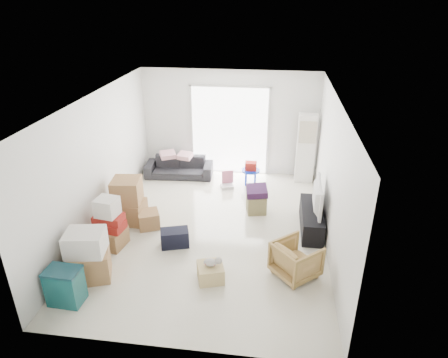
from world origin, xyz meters
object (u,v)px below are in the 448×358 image
at_px(sofa, 179,164).
at_px(wood_crate, 211,272).
at_px(ottoman, 256,203).
at_px(armchair, 296,258).
at_px(storage_bins, 65,286).
at_px(ac_tower, 306,149).
at_px(kids_table, 251,169).
at_px(tv_console, 311,219).
at_px(television, 313,206).

distance_m(sofa, wood_crate, 4.28).
distance_m(sofa, ottoman, 2.66).
bearing_deg(ottoman, armchair, -69.18).
bearing_deg(armchair, storage_bins, 66.50).
bearing_deg(wood_crate, storage_bins, -158.67).
distance_m(ac_tower, kids_table, 1.45).
xyz_separation_m(sofa, wood_crate, (1.49, -4.01, -0.20)).
distance_m(ac_tower, ottoman, 2.19).
bearing_deg(tv_console, sofa, 146.27).
bearing_deg(armchair, ac_tower, -45.85).
bearing_deg(ac_tower, ottoman, -121.88).
relative_size(armchair, kids_table, 1.17).
height_order(ac_tower, storage_bins, ac_tower).
distance_m(tv_console, wood_crate, 2.55).
xyz_separation_m(television, sofa, (-3.26, 2.18, -0.19)).
relative_size(ac_tower, sofa, 1.01).
xyz_separation_m(armchair, wood_crate, (-1.41, -0.31, -0.21)).
relative_size(television, sofa, 0.60).
height_order(kids_table, wood_crate, kids_table).
bearing_deg(kids_table, storage_bins, -118.76).
bearing_deg(armchair, kids_table, -24.89).
bearing_deg(television, sofa, 57.37).
bearing_deg(ottoman, ac_tower, 58.12).
height_order(ottoman, kids_table, kids_table).
xyz_separation_m(ac_tower, storage_bins, (-3.85, -4.99, -0.57)).
distance_m(ac_tower, armchair, 3.90).
relative_size(ottoman, kids_table, 0.68).
bearing_deg(kids_table, tv_console, -54.65).
distance_m(ottoman, kids_table, 1.41).
distance_m(television, wood_crate, 2.57).
bearing_deg(armchair, ottoman, -20.48).
bearing_deg(storage_bins, sofa, 82.48).
bearing_deg(television, ac_tower, 2.33).
relative_size(ac_tower, storage_bins, 2.86).
distance_m(armchair, storage_bins, 3.72).
height_order(television, ottoman, television).
distance_m(tv_console, storage_bins, 4.72).
distance_m(storage_bins, ottoman, 4.24).
bearing_deg(storage_bins, ottoman, 49.50).
height_order(ottoman, wood_crate, ottoman).
bearing_deg(ac_tower, tv_console, -88.77).
height_order(tv_console, television, television).
height_order(television, sofa, sofa).
bearing_deg(wood_crate, sofa, 110.43).
bearing_deg(kids_table, wood_crate, -95.97).
xyz_separation_m(armchair, kids_table, (-1.02, 3.46, 0.07)).
bearing_deg(wood_crate, ac_tower, 67.52).
height_order(television, kids_table, same).
relative_size(armchair, ottoman, 1.72).
xyz_separation_m(tv_console, television, (0.00, -0.00, 0.30)).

